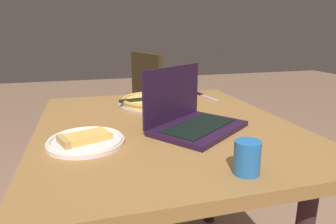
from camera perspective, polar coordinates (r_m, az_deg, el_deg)
The scene contains 7 objects.
dining_table at distance 1.20m, azimuth -0.58°, elevation -6.52°, with size 1.12×0.96×0.77m.
laptop at distance 1.09m, azimuth 4.34°, elevation -0.94°, with size 0.39×0.41×0.22m.
pizza_plate at distance 0.98m, azimuth -15.51°, elevation -5.25°, with size 0.24×0.24×0.04m.
pizza_tray at distance 1.45m, azimuth -2.85°, elevation 2.18°, with size 0.34×0.34×0.04m.
table_knife at distance 1.66m, azimuth 6.39°, elevation 3.30°, with size 0.23×0.06×0.01m.
drink_cup at distance 0.78m, azimuth 14.88°, elevation -8.33°, with size 0.07×0.07×0.09m.
chair_near at distance 2.19m, azimuth -6.81°, elevation 0.12°, with size 0.55×0.55×0.96m.
Camera 1 is at (1.08, -0.29, 1.12)m, focal length 31.90 mm.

